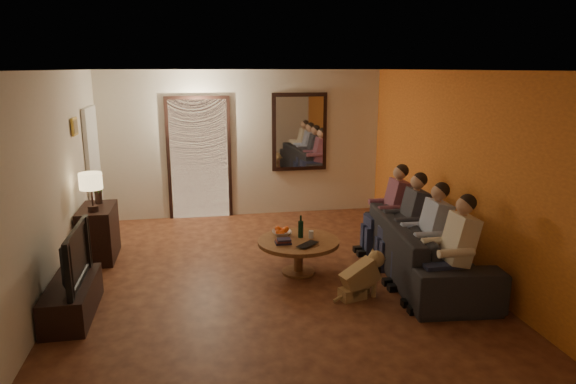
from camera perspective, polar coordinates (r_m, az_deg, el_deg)
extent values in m
cube|color=#451C12|center=(6.69, -2.09, -9.49)|extent=(5.00, 6.00, 0.01)
cube|color=white|center=(6.15, -2.30, 13.38)|extent=(5.00, 6.00, 0.01)
cube|color=beige|center=(9.23, -4.90, 5.32)|extent=(5.00, 0.02, 2.60)
cube|color=beige|center=(3.48, 5.06, -8.85)|extent=(5.00, 0.02, 2.60)
cube|color=beige|center=(6.44, -24.78, 0.48)|extent=(0.02, 6.00, 2.60)
cube|color=beige|center=(7.09, 18.24, 2.16)|extent=(0.02, 6.00, 2.60)
cube|color=#C45E21|center=(7.08, 18.17, 2.16)|extent=(0.01, 6.00, 2.60)
cube|color=#FFE0A5|center=(9.21, -9.82, 3.58)|extent=(1.00, 0.06, 2.10)
cube|color=black|center=(9.20, -9.82, 3.57)|extent=(1.12, 0.04, 2.22)
cube|color=silver|center=(9.24, -8.23, 2.73)|extent=(0.45, 0.03, 1.70)
cube|color=black|center=(9.31, 1.28, 6.68)|extent=(1.00, 0.05, 1.40)
cube|color=white|center=(9.28, 1.32, 6.66)|extent=(0.86, 0.02, 1.26)
cube|color=white|center=(8.69, -20.75, 2.09)|extent=(0.06, 0.85, 2.04)
cube|color=#B28C33|center=(7.60, -22.64, 6.73)|extent=(0.03, 0.28, 0.24)
cube|color=brown|center=(7.60, -22.53, 6.74)|extent=(0.01, 0.22, 0.18)
cube|color=black|center=(7.68, -20.29, -4.29)|extent=(0.45, 0.84, 0.75)
cube|color=black|center=(6.14, -22.85, -10.91)|extent=(0.45, 1.13, 0.38)
imported|color=black|center=(5.96, -23.29, -6.58)|extent=(1.06, 0.14, 0.61)
imported|color=black|center=(6.86, 14.94, -6.06)|extent=(2.62, 1.23, 0.74)
cylinder|color=brown|center=(6.77, 1.16, -7.16)|extent=(1.17, 1.17, 0.45)
imported|color=white|center=(6.85, -0.68, -4.61)|extent=(0.26, 0.26, 0.06)
cylinder|color=silver|center=(6.76, 2.59, -4.73)|extent=(0.06, 0.06, 0.10)
imported|color=black|center=(6.45, 2.55, -5.99)|extent=(0.39, 0.38, 0.03)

